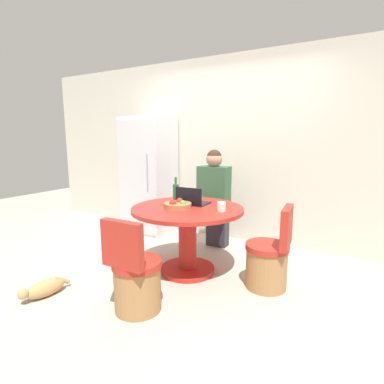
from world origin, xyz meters
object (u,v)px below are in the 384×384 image
(chair_near_camera, at_px, (136,280))
(bottle, at_px, (176,193))
(fruit_bowl, at_px, (178,205))
(dining_table, at_px, (188,228))
(person_seated, at_px, (215,195))
(cat, at_px, (44,288))
(refrigerator, at_px, (149,176))
(chair_right_side, at_px, (269,261))
(laptop, at_px, (193,201))

(chair_near_camera, distance_m, bottle, 1.21)
(bottle, bearing_deg, fruit_bowl, -54.03)
(dining_table, xyz_separation_m, fruit_bowl, (-0.07, -0.09, 0.26))
(dining_table, relative_size, person_seated, 0.91)
(chair_near_camera, xyz_separation_m, cat, (-0.90, -0.24, -0.20))
(chair_near_camera, distance_m, person_seated, 1.76)
(person_seated, bearing_deg, dining_table, 93.71)
(chair_near_camera, bearing_deg, bottle, -76.77)
(person_seated, bearing_deg, fruit_bowl, 88.97)
(person_seated, bearing_deg, refrigerator, -7.81)
(dining_table, relative_size, cat, 2.46)
(person_seated, bearing_deg, chair_right_side, 141.06)
(dining_table, distance_m, fruit_bowl, 0.28)
(refrigerator, bearing_deg, bottle, -39.45)
(dining_table, bearing_deg, cat, -128.97)
(chair_near_camera, xyz_separation_m, person_seated, (-0.05, 1.70, 0.44))
(fruit_bowl, bearing_deg, laptop, 77.61)
(chair_near_camera, relative_size, bottle, 2.85)
(person_seated, height_order, laptop, person_seated)
(person_seated, xyz_separation_m, bottle, (-0.19, -0.67, 0.12))
(chair_near_camera, distance_m, fruit_bowl, 0.94)
(fruit_bowl, bearing_deg, bottle, 125.97)
(dining_table, height_order, laptop, laptop)
(person_seated, relative_size, laptop, 4.11)
(refrigerator, distance_m, person_seated, 1.22)
(laptop, bearing_deg, cat, 55.02)
(dining_table, height_order, chair_right_side, chair_right_side)
(chair_right_side, distance_m, cat, 2.15)
(cat, bearing_deg, dining_table, 149.35)
(bottle, relative_size, cat, 0.60)
(laptop, bearing_deg, person_seated, -87.06)
(person_seated, xyz_separation_m, laptop, (0.03, -0.68, 0.05))
(refrigerator, relative_size, chair_near_camera, 2.14)
(refrigerator, xyz_separation_m, dining_table, (1.26, -0.99, -0.38))
(chair_right_side, bearing_deg, chair_near_camera, -47.26)
(dining_table, distance_m, chair_right_side, 0.91)
(chair_near_camera, bearing_deg, refrigerator, -56.13)
(dining_table, height_order, bottle, bottle)
(chair_right_side, height_order, fruit_bowl, fruit_bowl)
(laptop, distance_m, fruit_bowl, 0.24)
(refrigerator, height_order, chair_right_side, refrigerator)
(refrigerator, distance_m, laptop, 1.50)
(chair_right_side, xyz_separation_m, fruit_bowl, (-0.95, -0.16, 0.49))
(dining_table, xyz_separation_m, chair_near_camera, (0.00, -0.88, -0.23))
(dining_table, bearing_deg, bottle, 147.62)
(chair_right_side, bearing_deg, cat, -60.89)
(chair_near_camera, relative_size, fruit_bowl, 2.84)
(chair_near_camera, relative_size, chair_right_side, 1.00)
(dining_table, bearing_deg, person_seated, 93.71)
(laptop, height_order, bottle, bottle)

